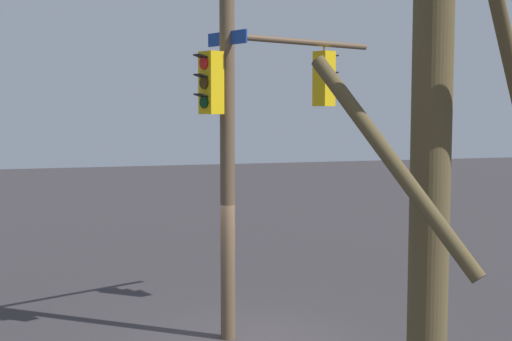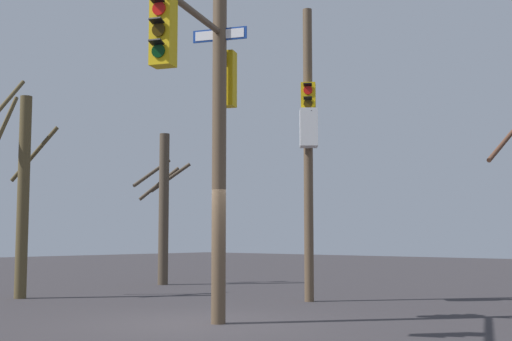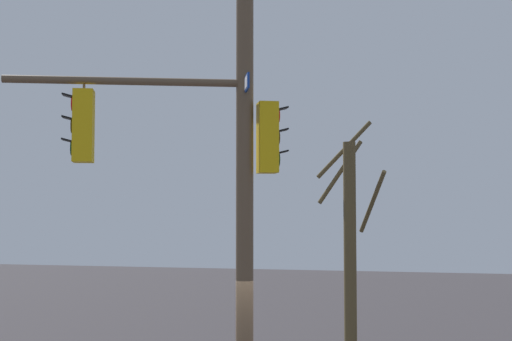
# 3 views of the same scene
# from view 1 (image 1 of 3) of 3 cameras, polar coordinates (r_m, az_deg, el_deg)

# --- Properties ---
(main_signal_pole_assembly) EXTENTS (4.72, 3.30, 9.90)m
(main_signal_pole_assembly) POSITION_cam_1_polar(r_m,az_deg,el_deg) (13.09, -1.57, 9.34)
(main_signal_pole_assembly) COLOR brown
(main_signal_pole_assembly) RESTS_ON ground
(bare_tree_corner) EXTENTS (1.89, 1.16, 5.99)m
(bare_tree_corner) POSITION_cam_1_polar(r_m,az_deg,el_deg) (5.69, 14.06, -8.79)
(bare_tree_corner) COLOR brown
(bare_tree_corner) RESTS_ON ground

